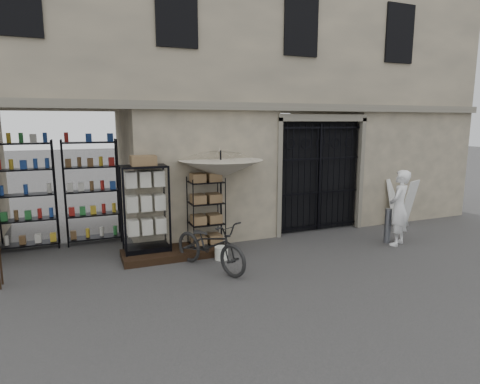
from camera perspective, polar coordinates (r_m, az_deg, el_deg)
name	(u,v)px	position (r m, az deg, el deg)	size (l,w,h in m)	color
ground	(302,265)	(8.44, 8.78, -10.25)	(80.00, 80.00, 0.00)	black
main_building	(231,63)	(11.64, -1.23, 17.86)	(14.00, 4.00, 9.00)	tan
shop_recess	(61,186)	(9.68, -24.11, 0.78)	(3.00, 1.70, 3.00)	black
shop_shelving	(60,194)	(10.22, -24.21, -0.21)	(2.70, 0.50, 2.50)	black
iron_gate	(316,175)	(10.88, 10.78, 2.39)	(2.50, 0.21, 3.00)	black
step_platform	(169,253)	(8.95, -10.01, -8.58)	(2.00, 0.90, 0.15)	black
display_cabinet	(145,213)	(8.80, -13.30, -2.90)	(1.07, 0.88, 2.00)	black
wire_rack	(206,215)	(9.08, -4.82, -3.28)	(0.89, 0.78, 1.68)	black
market_umbrella	(221,164)	(9.06, -2.75, 3.99)	(1.93, 1.96, 2.72)	black
white_bucket	(221,253)	(8.66, -2.67, -8.66)	(0.29, 0.29, 0.27)	white
bicycle	(211,269)	(8.17, -4.21, -10.84)	(0.67, 1.00, 1.91)	black
steel_bollard	(388,226)	(10.35, 20.27, -4.52)	(0.15, 0.15, 0.85)	slate
shopkeeper	(396,244)	(10.38, 21.36, -6.96)	(0.65, 1.79, 0.43)	white
easel_sign	(402,202)	(12.17, 21.99, -1.35)	(0.84, 0.89, 1.29)	silver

